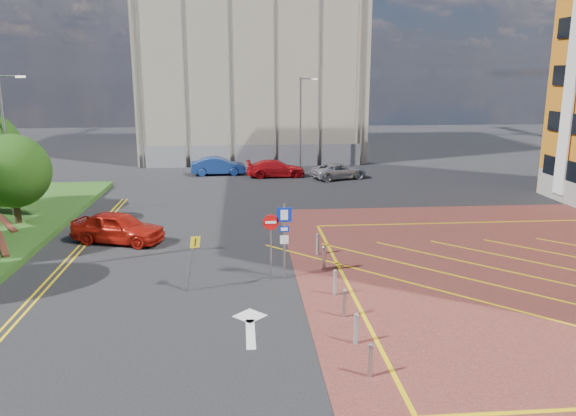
{
  "coord_description": "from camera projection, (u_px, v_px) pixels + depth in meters",
  "views": [
    {
      "loc": [
        -1.18,
        -20.98,
        8.33
      ],
      "look_at": [
        0.89,
        3.81,
        2.35
      ],
      "focal_mm": 35.0,
      "sensor_mm": 36.0,
      "label": 1
    }
  ],
  "objects": [
    {
      "name": "construction_building",
      "position": [
        251.0,
        47.0,
        58.56
      ],
      "size": [
        21.2,
        19.2,
        22.0
      ],
      "primitive_type": "cube",
      "color": "#ADA48E",
      "rests_on": "ground"
    },
    {
      "name": "bollard_row",
      "position": [
        338.0,
        291.0,
        20.83
      ],
      "size": [
        0.14,
        11.14,
        0.9
      ],
      "color": "#9EA0A8",
      "rests_on": "forecourt"
    },
    {
      "name": "car_blue_back",
      "position": [
        218.0,
        166.0,
        47.1
      ],
      "size": [
        4.56,
        1.73,
        1.49
      ],
      "primitive_type": "imported",
      "rotation": [
        0.0,
        0.0,
        1.61
      ],
      "color": "navy",
      "rests_on": "ground"
    },
    {
      "name": "ground",
      "position": [
        274.0,
        288.0,
        22.37
      ],
      "size": [
        140.0,
        140.0,
        0.0
      ],
      "primitive_type": "plane",
      "color": "black",
      "rests_on": "ground"
    },
    {
      "name": "car_silver_back",
      "position": [
        339.0,
        171.0,
        45.35
      ],
      "size": [
        4.99,
        3.5,
        1.27
      ],
      "primitive_type": "imported",
      "rotation": [
        0.0,
        0.0,
        1.91
      ],
      "color": "#A8A9AF",
      "rests_on": "ground"
    },
    {
      "name": "warning_sign",
      "position": [
        192.0,
        256.0,
        21.73
      ],
      "size": [
        0.64,
        0.4,
        2.25
      ],
      "color": "#9EA0A8",
      "rests_on": "ground"
    },
    {
      "name": "car_red_back",
      "position": [
        276.0,
        168.0,
        46.21
      ],
      "size": [
        4.9,
        2.16,
        1.4
      ],
      "primitive_type": "imported",
      "rotation": [
        0.0,
        0.0,
        1.61
      ],
      "color": "red",
      "rests_on": "ground"
    },
    {
      "name": "sign_cluster",
      "position": [
        279.0,
        234.0,
        22.89
      ],
      "size": [
        1.17,
        0.12,
        3.2
      ],
      "color": "#9EA0A8",
      "rests_on": "ground"
    },
    {
      "name": "tree_c",
      "position": [
        13.0,
        171.0,
        30.22
      ],
      "size": [
        4.0,
        4.0,
        4.9
      ],
      "color": "#3D2B1C",
      "rests_on": "grass_bed"
    },
    {
      "name": "construction_fence",
      "position": [
        265.0,
        156.0,
        51.29
      ],
      "size": [
        21.6,
        0.06,
        2.0
      ],
      "primitive_type": "cube",
      "color": "gray",
      "rests_on": "ground"
    },
    {
      "name": "lamp_back",
      "position": [
        301.0,
        120.0,
        48.81
      ],
      "size": [
        1.53,
        0.16,
        8.0
      ],
      "color": "#9EA0A8",
      "rests_on": "ground"
    },
    {
      "name": "car_red_left",
      "position": [
        118.0,
        227.0,
        28.18
      ],
      "size": [
        5.01,
        3.25,
        1.59
      ],
      "primitive_type": "imported",
      "rotation": [
        0.0,
        0.0,
        1.25
      ],
      "color": "#B71A0F",
      "rests_on": "ground"
    },
    {
      "name": "lamp_left_far",
      "position": [
        7.0,
        140.0,
        31.74
      ],
      "size": [
        1.53,
        0.16,
        8.0
      ],
      "color": "#9EA0A8",
      "rests_on": "grass_bed"
    }
  ]
}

